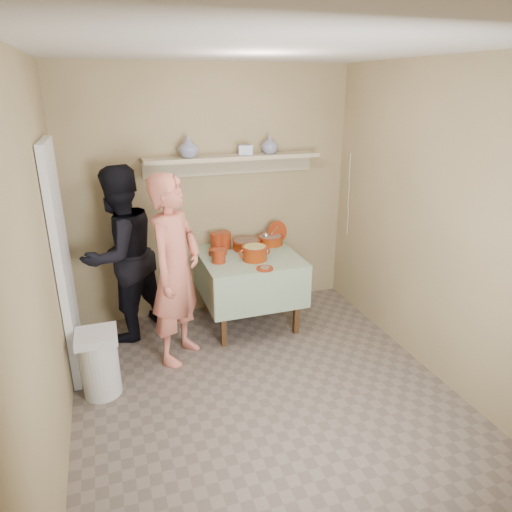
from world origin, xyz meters
name	(u,v)px	position (x,y,z in m)	size (l,w,h in m)	color
ground	(268,398)	(0.00, 0.00, 0.00)	(3.50, 3.50, 0.00)	#6A5C53
tile_panel	(63,264)	(-1.46, 0.95, 1.00)	(0.06, 0.70, 2.00)	silver
plate_stack_a	(217,241)	(-0.02, 1.55, 0.85)	(0.14, 0.14, 0.18)	maroon
plate_stack_b	(224,240)	(0.06, 1.55, 0.85)	(0.15, 0.15, 0.18)	maroon
bowl_stack	(219,256)	(-0.09, 1.17, 0.83)	(0.13, 0.13, 0.13)	maroon
empty_bowl	(218,252)	(-0.04, 1.40, 0.79)	(0.19, 0.19, 0.06)	maroon
propped_lid	(277,232)	(0.67, 1.57, 0.88)	(0.24, 0.24, 0.02)	maroon
vase_right	(270,145)	(0.59, 1.62, 1.81)	(0.18, 0.18, 0.18)	navy
vase_left	(189,147)	(-0.25, 1.60, 1.82)	(0.20, 0.20, 0.21)	navy
ceramic_box	(245,150)	(0.32, 1.60, 1.77)	(0.14, 0.10, 0.10)	navy
person_cook	(176,271)	(-0.56, 0.86, 0.86)	(0.63, 0.41, 1.72)	#D06E5A
person_helper	(121,255)	(-0.99, 1.43, 0.86)	(0.83, 0.65, 1.71)	black
room_shell	(270,205)	(0.00, 0.00, 1.61)	(3.04, 3.54, 2.62)	#9D8B60
serving_table	(249,266)	(0.25, 1.28, 0.64)	(0.97, 0.97, 0.76)	#4C2D16
cazuela_meat_a	(246,244)	(0.28, 1.47, 0.82)	(0.30, 0.30, 0.10)	#702006
cazuela_meat_b	(271,239)	(0.58, 1.52, 0.82)	(0.28, 0.28, 0.10)	#702006
ladle	(266,235)	(0.53, 1.52, 0.87)	(0.08, 0.26, 0.19)	silver
cazuela_rice	(255,252)	(0.26, 1.13, 0.85)	(0.33, 0.25, 0.14)	#702006
front_plate	(265,268)	(0.27, 0.86, 0.77)	(0.16, 0.16, 0.03)	maroon
wall_shelf	(233,159)	(0.20, 1.65, 1.67)	(1.80, 0.25, 0.21)	tan
trash_bin	(100,363)	(-1.26, 0.50, 0.28)	(0.32, 0.32, 0.56)	silver
electrical_cord	(349,195)	(1.47, 1.48, 1.25)	(0.01, 0.05, 0.90)	silver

